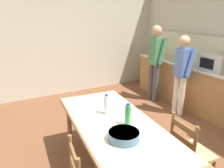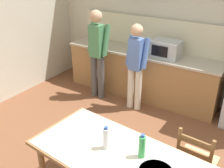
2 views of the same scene
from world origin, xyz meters
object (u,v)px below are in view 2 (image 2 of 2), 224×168
Objects in this scene: bottle_near_centre at (106,138)px; bottle_off_centre at (142,147)px; chair_side_far_right at (195,162)px; person_at_sink at (97,50)px; dining_table at (126,164)px; person_at_counter at (136,63)px; microwave at (166,49)px.

bottle_off_centre is at bearing 12.42° from bottle_near_centre.
bottle_off_centre reaches higher than chair_side_far_right.
bottle_near_centre is 2.57m from person_at_sink.
dining_table is at bearing -4.81° from bottle_near_centre.
person_at_sink is (-1.57, 2.04, 0.08)m from bottle_near_centre.
chair_side_far_right is 0.57× the size of person_at_counter.
dining_table is 2.28m from person_at_counter.
bottle_near_centre is 0.17× the size of person_at_counter.
person_at_counter is (-0.99, 2.04, 0.20)m from dining_table.
person_at_sink reaches higher than bottle_near_centre.
bottle_off_centre is 0.30× the size of chair_side_far_right.
dining_table is at bearing -137.46° from bottle_off_centre.
chair_side_far_right is 2.77m from person_at_sink.
microwave reaches higher than bottle_off_centre.
bottle_near_centre is 2.15m from person_at_counter.
bottle_near_centre is at bearing -81.25° from microwave.
person_at_sink is (-2.35, 1.36, 0.53)m from chair_side_far_right.
person_at_counter is (-1.51, 1.34, 0.45)m from chair_side_far_right.
bottle_near_centre is 0.16× the size of person_at_sink.
chair_side_far_right reaches higher than dining_table.
person_at_counter is (-0.73, 2.02, 0.00)m from bottle_near_centre.
person_at_sink is at bearing -25.84° from chair_side_far_right.
person_at_sink reaches higher than dining_table.
person_at_sink reaches higher than chair_side_far_right.
person_at_sink is 0.84m from person_at_counter.
bottle_off_centre is (0.37, 0.08, 0.00)m from bottle_near_centre.
microwave reaches higher than bottle_near_centre.
microwave is at bearing -67.06° from person_at_sink.
dining_table is at bearing -75.79° from microwave.
bottle_off_centre is (0.76, -2.46, -0.18)m from microwave.
person_at_sink is at bearing 88.58° from person_at_counter.
dining_table is 7.91× the size of bottle_off_centre.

